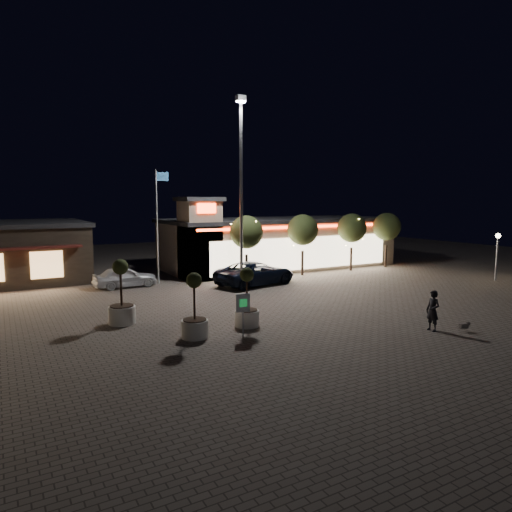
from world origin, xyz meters
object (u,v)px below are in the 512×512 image
planter_mid (195,318)px  valet_sign (243,307)px  pedestrian (433,311)px  pickup_truck (256,273)px  white_sedan (125,277)px  planter_left (122,304)px

planter_mid → valet_sign: size_ratio=1.51×
valet_sign → pedestrian: bearing=-23.9°
pickup_truck → planter_mid: planter_mid is taller
white_sedan → planter_mid: bearing=177.2°
white_sedan → valet_sign: valet_sign is taller
planter_left → valet_sign: (4.07, -4.63, 0.35)m
pedestrian → planter_left: 14.40m
white_sedan → planter_left: (-2.40, -9.28, 0.25)m
pickup_truck → planter_left: size_ratio=1.91×
planter_left → planter_mid: 4.38m
pickup_truck → planter_mid: size_ratio=2.10×
white_sedan → pedestrian: pedestrian is taller
pedestrian → planter_mid: planter_mid is taller
pickup_truck → pedestrian: 13.83m
planter_left → planter_mid: bearing=-60.2°
pickup_truck → valet_sign: valet_sign is taller
white_sedan → planter_mid: size_ratio=1.48×
planter_mid → valet_sign: (1.89, -0.84, 0.44)m
pedestrian → planter_mid: size_ratio=0.65×
planter_left → planter_mid: planter_left is taller
pickup_truck → valet_sign: 12.16m
pickup_truck → pedestrian: size_ratio=3.23×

